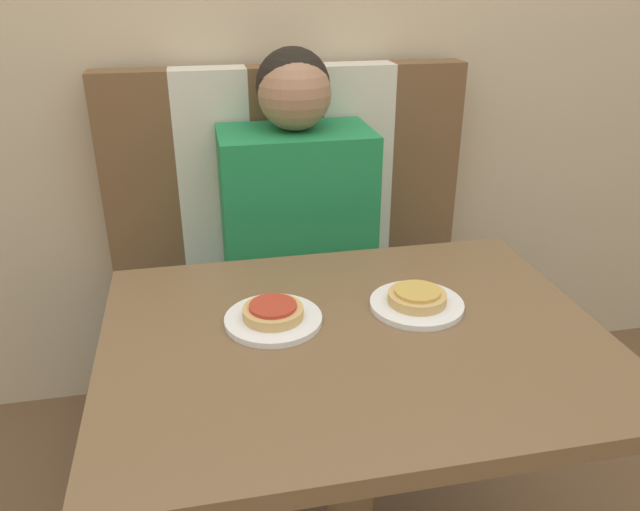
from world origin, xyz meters
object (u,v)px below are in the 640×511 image
Objects in this scene: plate_right at (417,305)px; pizza_left at (273,311)px; pizza_right at (417,296)px; plate_left at (273,320)px; person at (296,195)px.

pizza_left is at bearing 180.00° from plate_right.
plate_right is 0.02m from pizza_right.
plate_left is 0.29m from plate_right.
pizza_right is at bearing 0.00° from plate_left.
pizza_right is (0.00, 0.00, 0.02)m from plate_right.
plate_left is (-0.14, -0.59, -0.04)m from person.
pizza_left is at bearing 180.00° from pizza_right.
plate_left is at bearing -103.83° from person.
plate_right is 1.61× the size of pizza_right.
plate_right is at bearing 0.00° from pizza_right.
plate_left is 1.61× the size of pizza_right.
person is 0.60m from pizza_left.
person reaches higher than pizza_left.
person is at bearing 103.83° from plate_right.
plate_left is at bearing 180.00° from pizza_right.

